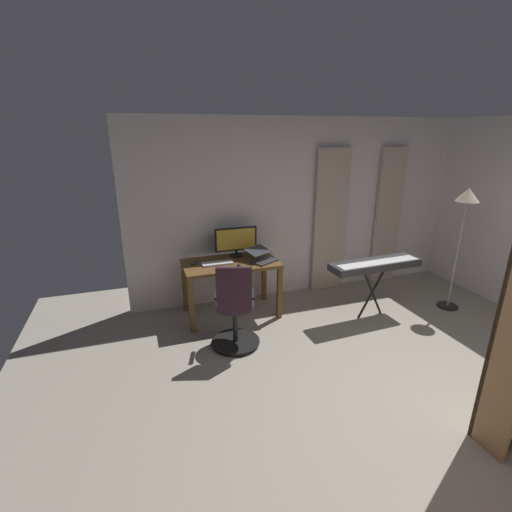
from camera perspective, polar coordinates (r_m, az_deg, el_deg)
name	(u,v)px	position (r m, az deg, el deg)	size (l,w,h in m)	color
ground_plane	(443,419)	(3.83, 27.07, -21.69)	(7.68, 7.68, 0.00)	gray
back_room_partition	(302,209)	(5.49, 7.19, 7.33)	(5.08, 0.10, 2.56)	silver
curtain_left_panel	(388,217)	(6.20, 19.78, 5.73)	(0.44, 0.06, 2.15)	#C3B19D
curtain_right_panel	(330,222)	(5.63, 11.44, 5.24)	(0.53, 0.06, 2.15)	#C3B19D
desk	(231,270)	(4.81, -3.98, -2.13)	(1.23, 0.68, 0.75)	brown
office_chair	(235,311)	(4.12, -3.31, -8.47)	(0.56, 0.56, 1.03)	black
computer_monitor	(236,240)	(4.95, -3.14, 2.49)	(0.58, 0.18, 0.39)	black
computer_keyboard	(217,263)	(4.70, -6.03, -1.16)	(0.40, 0.14, 0.02)	silver
laptop	(262,257)	(4.78, 0.90, -0.18)	(0.44, 0.44, 0.16)	#333338
computer_mouse	(239,265)	(4.60, -2.59, -1.46)	(0.06, 0.10, 0.04)	#232328
cell_phone_face_up	(194,263)	(4.79, -9.62, -1.03)	(0.07, 0.14, 0.01)	#333338
cell_phone_by_monitor	(258,254)	(5.05, 0.35, 0.30)	(0.07, 0.14, 0.01)	black
piano_keyboard	(375,265)	(4.95, 18.05, -1.41)	(1.24, 0.37, 0.79)	black
floor_lamp	(465,213)	(5.51, 29.72, 5.86)	(0.29, 0.29, 1.68)	black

